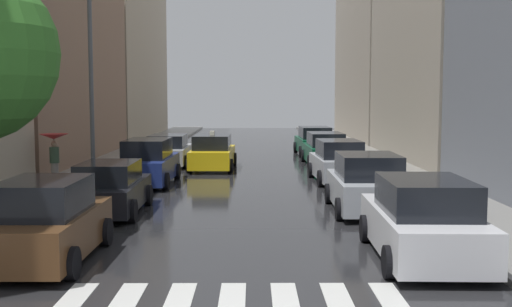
# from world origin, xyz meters

# --- Properties ---
(ground_plane) EXTENTS (28.00, 72.00, 0.04)m
(ground_plane) POSITION_xyz_m (0.00, 24.00, -0.02)
(ground_plane) COLOR #262629
(sidewalk_left) EXTENTS (3.00, 72.00, 0.15)m
(sidewalk_left) POSITION_xyz_m (-6.50, 24.00, 0.07)
(sidewalk_left) COLOR gray
(sidewalk_left) RESTS_ON ground
(sidewalk_right) EXTENTS (3.00, 72.00, 0.15)m
(sidewalk_right) POSITION_xyz_m (6.50, 24.00, 0.07)
(sidewalk_right) COLOR gray
(sidewalk_right) RESTS_ON ground
(crosswalk_stripes) EXTENTS (5.85, 2.20, 0.01)m
(crosswalk_stripes) POSITION_xyz_m (0.00, 3.43, 0.01)
(crosswalk_stripes) COLOR silver
(crosswalk_stripes) RESTS_ON ground
(building_left_mid) EXTENTS (6.00, 17.08, 11.43)m
(building_left_mid) POSITION_xyz_m (-11.00, 26.22, 5.72)
(building_left_mid) COLOR #8C6B56
(building_left_mid) RESTS_ON ground
(building_left_far) EXTENTS (6.00, 19.65, 17.88)m
(building_left_far) POSITION_xyz_m (-11.00, 45.08, 8.94)
(building_left_far) COLOR #B2A38C
(building_left_far) RESTS_ON ground
(building_right_far) EXTENTS (6.00, 17.34, 13.77)m
(building_right_far) POSITION_xyz_m (11.00, 43.31, 6.89)
(building_right_far) COLOR #9E9384
(building_right_far) RESTS_ON ground
(parked_car_left_nearest) EXTENTS (1.99, 4.12, 1.75)m
(parked_car_left_nearest) POSITION_xyz_m (-3.93, 6.09, 0.81)
(parked_car_left_nearest) COLOR brown
(parked_car_left_nearest) RESTS_ON ground
(parked_car_left_second) EXTENTS (1.99, 4.15, 1.53)m
(parked_car_left_second) POSITION_xyz_m (-3.83, 11.46, 0.72)
(parked_car_left_second) COLOR black
(parked_car_left_second) RESTS_ON ground
(parked_car_left_third) EXTENTS (2.08, 4.62, 1.78)m
(parked_car_left_third) POSITION_xyz_m (-3.71, 17.55, 0.83)
(parked_car_left_third) COLOR navy
(parked_car_left_third) RESTS_ON ground
(parked_car_left_fourth) EXTENTS (2.15, 4.47, 1.53)m
(parked_car_left_fourth) POSITION_xyz_m (-3.83, 24.21, 0.72)
(parked_car_left_fourth) COLOR #B2B7BF
(parked_car_left_fourth) RESTS_ON ground
(parked_car_right_nearest) EXTENTS (2.25, 4.62, 1.74)m
(parked_car_right_nearest) POSITION_xyz_m (3.94, 6.26, 0.81)
(parked_car_right_nearest) COLOR silver
(parked_car_right_nearest) RESTS_ON ground
(parked_car_right_second) EXTENTS (2.19, 4.24, 1.74)m
(parked_car_right_second) POSITION_xyz_m (3.75, 11.72, 0.81)
(parked_car_right_second) COLOR #B2B7BF
(parked_car_right_second) RESTS_ON ground
(parked_car_right_third) EXTENTS (2.14, 4.27, 1.69)m
(parked_car_right_third) POSITION_xyz_m (3.77, 18.17, 0.79)
(parked_car_right_third) COLOR #B2B7BF
(parked_car_right_third) RESTS_ON ground
(parked_car_right_fourth) EXTENTS (2.12, 4.74, 1.63)m
(parked_car_right_fourth) POSITION_xyz_m (3.94, 24.32, 0.77)
(parked_car_right_fourth) COLOR #0C4C2D
(parked_car_right_fourth) RESTS_ON ground
(parked_car_right_fifth) EXTENTS (2.21, 4.60, 1.65)m
(parked_car_right_fifth) POSITION_xyz_m (3.94, 29.71, 0.77)
(parked_car_right_fifth) COLOR #0C4C2D
(parked_car_right_fifth) RESTS_ON ground
(taxi_midroad) EXTENTS (2.16, 4.61, 1.81)m
(taxi_midroad) POSITION_xyz_m (-1.54, 22.57, 0.76)
(taxi_midroad) COLOR yellow
(taxi_midroad) RESTS_ON ground
(pedestrian_foreground) EXTENTS (1.08, 1.08, 1.86)m
(pedestrian_foreground) POSITION_xyz_m (-7.18, 16.97, 1.54)
(pedestrian_foreground) COLOR gray
(pedestrian_foreground) RESTS_ON sidewalk_left
(lamp_post_left) EXTENTS (0.60, 0.28, 7.47)m
(lamp_post_left) POSITION_xyz_m (-5.55, 16.33, 4.42)
(lamp_post_left) COLOR #595B60
(lamp_post_left) RESTS_ON sidewalk_left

